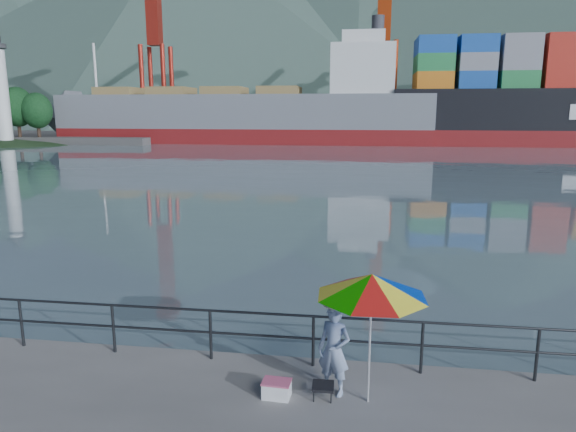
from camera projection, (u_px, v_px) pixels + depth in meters
The scene contains 12 objects.
harbor_water at pixel (355, 128), 134.30m from camera, with size 500.00×280.00×0.00m, color slate.
far_dock at pixel (405, 136), 97.06m from camera, with size 200.00×40.00×0.40m, color #514F4C.
guardrail at pixel (261, 337), 9.80m from camera, with size 22.00×0.06×1.03m.
mountains at pixel (461, 28), 197.13m from camera, with size 600.00×332.80×80.00m.
port_cranes at pixel (548, 38), 82.20m from camera, with size 116.00×28.00×38.40m.
container_stacks at pixel (564, 119), 93.09m from camera, with size 58.00×5.40×7.80m.
fisherman at pixel (334, 350), 8.68m from camera, with size 0.58×0.38×1.59m, color #365B8E.
beach_umbrella at pixel (372, 285), 8.16m from camera, with size 2.42×2.42×2.23m.
folding_stool at pixel (323, 391), 8.66m from camera, with size 0.38×0.38×0.24m.
cooler_bag at pixel (277, 390), 8.68m from camera, with size 0.46×0.31×0.27m, color white.
fishing_rod at pixel (332, 357), 10.09m from camera, with size 0.02×0.02×2.34m, color black.
bulk_carrier at pixel (256, 115), 78.65m from camera, with size 56.45×9.77×14.50m.
Camera 1 is at (1.79, -7.27, 4.78)m, focal length 32.00 mm.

